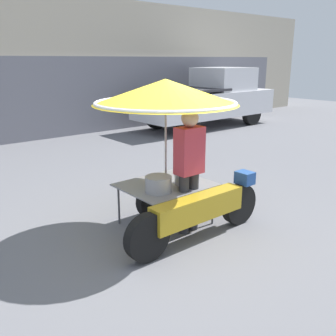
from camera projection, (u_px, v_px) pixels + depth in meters
The scene contains 4 objects.
ground_plane at pixel (172, 232), 5.19m from camera, with size 36.00×36.00×0.00m, color slate.
vendor_motorcycle_cart at pixel (169, 114), 4.96m from camera, with size 2.25×1.95×2.06m.
vendor_person at pixel (189, 165), 4.98m from camera, with size 0.38×0.23×1.69m.
pickup_truck at pixel (209, 98), 13.14m from camera, with size 5.26×1.86×2.03m.
Camera 1 is at (-3.07, -3.61, 2.31)m, focal length 40.00 mm.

